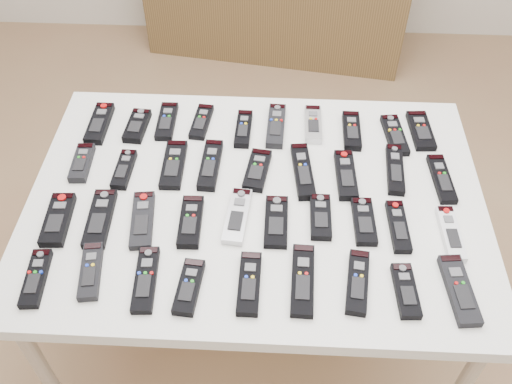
{
  "coord_description": "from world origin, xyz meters",
  "views": [
    {
      "loc": [
        -0.04,
        -1.19,
        1.94
      ],
      "look_at": [
        -0.09,
        -0.14,
        0.8
      ],
      "focal_mm": 40.0,
      "sensor_mm": 36.0,
      "label": 1
    }
  ],
  "objects_px": {
    "remote_15": "(303,171)",
    "remote_4": "(243,129)",
    "remote_1": "(137,126)",
    "remote_34": "(303,280)",
    "remote_16": "(346,175)",
    "remote_28": "(451,233)",
    "remote_2": "(167,121)",
    "remote_7": "(352,131)",
    "remote_21": "(142,220)",
    "remote_36": "(406,291)",
    "table": "(256,211)",
    "remote_24": "(276,222)",
    "remote_19": "(58,219)",
    "remote_22": "(191,222)",
    "remote_31": "(146,279)",
    "remote_12": "(174,165)",
    "remote_33": "(249,283)",
    "remote_20": "(100,218)",
    "remote_37": "(459,290)",
    "remote_13": "(210,165)",
    "remote_18": "(442,179)",
    "remote_29": "(36,278)",
    "remote_35": "(358,282)",
    "remote_8": "(395,135)",
    "remote_11": "(124,169)",
    "remote_10": "(82,163)",
    "remote_6": "(313,124)",
    "remote_0": "(99,123)",
    "remote_26": "(364,221)",
    "remote_14": "(257,170)",
    "remote_23": "(237,216)",
    "remote_17": "(395,169)",
    "remote_27": "(398,226)",
    "remote_30": "(91,271)",
    "remote_3": "(201,122)",
    "remote_32": "(189,287)",
    "remote_5": "(276,126)",
    "remote_9": "(421,131)"
  },
  "relations": [
    {
      "from": "remote_8",
      "to": "remote_29",
      "type": "relative_size",
      "value": 1.05
    },
    {
      "from": "remote_13",
      "to": "remote_34",
      "type": "height_order",
      "value": "remote_13"
    },
    {
      "from": "remote_27",
      "to": "remote_33",
      "type": "bearing_deg",
      "value": -154.66
    },
    {
      "from": "remote_5",
      "to": "remote_10",
      "type": "relative_size",
      "value": 1.3
    },
    {
      "from": "remote_1",
      "to": "remote_30",
      "type": "xyz_separation_m",
      "value": [
        -0.01,
        -0.54,
        -0.0
      ]
    },
    {
      "from": "remote_2",
      "to": "remote_7",
      "type": "height_order",
      "value": "remote_7"
    },
    {
      "from": "table",
      "to": "remote_1",
      "type": "bearing_deg",
      "value": 144.94
    },
    {
      "from": "remote_16",
      "to": "remote_28",
      "type": "bearing_deg",
      "value": -39.73
    },
    {
      "from": "remote_19",
      "to": "remote_36",
      "type": "height_order",
      "value": "remote_19"
    },
    {
      "from": "remote_14",
      "to": "remote_20",
      "type": "relative_size",
      "value": 0.81
    },
    {
      "from": "remote_1",
      "to": "remote_22",
      "type": "xyz_separation_m",
      "value": [
        0.21,
        -0.37,
        0.0
      ]
    },
    {
      "from": "remote_33",
      "to": "remote_22",
      "type": "bearing_deg",
      "value": 132.44
    },
    {
      "from": "remote_13",
      "to": "remote_32",
      "type": "bearing_deg",
      "value": -89.02
    },
    {
      "from": "remote_21",
      "to": "remote_19",
      "type": "bearing_deg",
      "value": 176.26
    },
    {
      "from": "remote_0",
      "to": "remote_26",
      "type": "relative_size",
      "value": 1.16
    },
    {
      "from": "remote_20",
      "to": "remote_37",
      "type": "xyz_separation_m",
      "value": [
        0.9,
        -0.18,
        0.0
      ]
    },
    {
      "from": "remote_15",
      "to": "remote_19",
      "type": "relative_size",
      "value": 1.22
    },
    {
      "from": "remote_31",
      "to": "remote_33",
      "type": "relative_size",
      "value": 1.07
    },
    {
      "from": "remote_4",
      "to": "remote_24",
      "type": "height_order",
      "value": "remote_4"
    },
    {
      "from": "remote_17",
      "to": "remote_33",
      "type": "xyz_separation_m",
      "value": [
        -0.39,
        -0.41,
        0.0
      ]
    },
    {
      "from": "remote_9",
      "to": "remote_21",
      "type": "bearing_deg",
      "value": -156.94
    },
    {
      "from": "remote_18",
      "to": "remote_32",
      "type": "distance_m",
      "value": 0.77
    },
    {
      "from": "remote_1",
      "to": "remote_24",
      "type": "height_order",
      "value": "remote_1"
    },
    {
      "from": "remote_18",
      "to": "remote_12",
      "type": "bearing_deg",
      "value": 174.89
    },
    {
      "from": "remote_6",
      "to": "remote_13",
      "type": "distance_m",
      "value": 0.36
    },
    {
      "from": "remote_6",
      "to": "remote_32",
      "type": "distance_m",
      "value": 0.68
    },
    {
      "from": "remote_2",
      "to": "remote_12",
      "type": "distance_m",
      "value": 0.2
    },
    {
      "from": "remote_15",
      "to": "remote_4",
      "type": "bearing_deg",
      "value": 129.28
    },
    {
      "from": "remote_18",
      "to": "remote_37",
      "type": "distance_m",
      "value": 0.37
    },
    {
      "from": "remote_16",
      "to": "remote_20",
      "type": "xyz_separation_m",
      "value": [
        -0.66,
        -0.19,
        -0.0
      ]
    },
    {
      "from": "remote_31",
      "to": "remote_12",
      "type": "bearing_deg",
      "value": 85.15
    },
    {
      "from": "remote_26",
      "to": "remote_35",
      "type": "xyz_separation_m",
      "value": [
        -0.03,
        -0.19,
        0.0
      ]
    },
    {
      "from": "remote_11",
      "to": "remote_21",
      "type": "xyz_separation_m",
      "value": [
        0.09,
        -0.18,
        -0.0
      ]
    },
    {
      "from": "remote_13",
      "to": "remote_24",
      "type": "xyz_separation_m",
      "value": [
        0.19,
        -0.2,
        -0.0
      ]
    },
    {
      "from": "remote_21",
      "to": "remote_36",
      "type": "height_order",
      "value": "remote_36"
    },
    {
      "from": "remote_23",
      "to": "remote_31",
      "type": "bearing_deg",
      "value": -129.5
    },
    {
      "from": "remote_2",
      "to": "remote_33",
      "type": "distance_m",
      "value": 0.65
    },
    {
      "from": "remote_3",
      "to": "remote_13",
      "type": "height_order",
      "value": "remote_13"
    },
    {
      "from": "remote_8",
      "to": "remote_33",
      "type": "bearing_deg",
      "value": -133.12
    },
    {
      "from": "remote_1",
      "to": "remote_6",
      "type": "xyz_separation_m",
      "value": [
        0.54,
        0.03,
        0.0
      ]
    },
    {
      "from": "remote_10",
      "to": "remote_16",
      "type": "height_order",
      "value": "same"
    },
    {
      "from": "remote_35",
      "to": "table",
      "type": "bearing_deg",
      "value": 140.29
    },
    {
      "from": "remote_17",
      "to": "remote_37",
      "type": "relative_size",
      "value": 0.99
    },
    {
      "from": "remote_1",
      "to": "remote_34",
      "type": "distance_m",
      "value": 0.74
    },
    {
      "from": "remote_13",
      "to": "remote_14",
      "type": "relative_size",
      "value": 1.23
    },
    {
      "from": "remote_22",
      "to": "remote_30",
      "type": "bearing_deg",
      "value": -144.44
    },
    {
      "from": "remote_19",
      "to": "remote_0",
      "type": "bearing_deg",
      "value": 84.03
    },
    {
      "from": "remote_15",
      "to": "remote_19",
      "type": "bearing_deg",
      "value": -168.44
    },
    {
      "from": "remote_12",
      "to": "remote_20",
      "type": "relative_size",
      "value": 0.97
    },
    {
      "from": "remote_29",
      "to": "remote_35",
      "type": "bearing_deg",
      "value": -2.55
    }
  ]
}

